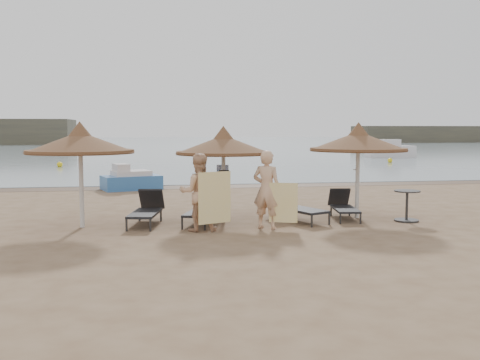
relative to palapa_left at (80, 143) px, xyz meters
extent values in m
plane|color=#896D53|center=(3.59, -0.56, -2.06)|extent=(160.00, 160.00, 0.00)
cube|color=gray|center=(3.59, 79.44, -2.05)|extent=(200.00, 140.00, 0.03)
cube|color=brown|center=(3.59, 8.84, -2.06)|extent=(200.00, 1.60, 0.01)
cube|color=brown|center=(58.59, 79.44, -0.56)|extent=(40.00, 8.00, 3.00)
cube|color=silver|center=(21.59, 29.44, -1.56)|extent=(4.00, 1.60, 1.00)
cube|color=silver|center=(21.59, 29.44, -0.81)|extent=(1.50, 1.00, 0.60)
cylinder|color=silver|center=(0.00, 0.00, -1.12)|extent=(0.11, 0.11, 1.89)
cone|color=brown|center=(0.00, 0.00, 0.03)|extent=(2.61, 2.61, 0.50)
cone|color=brown|center=(0.00, 0.00, 0.32)|extent=(0.63, 0.63, 0.41)
cylinder|color=brown|center=(0.00, 0.00, -0.21)|extent=(2.56, 2.56, 0.09)
cylinder|color=silver|center=(3.54, 0.41, -1.15)|extent=(0.10, 0.10, 1.82)
cone|color=brown|center=(3.54, 0.41, -0.06)|extent=(2.51, 2.51, 0.48)
cone|color=brown|center=(3.54, 0.41, 0.23)|extent=(0.61, 0.61, 0.39)
cylinder|color=brown|center=(3.54, 0.41, -0.28)|extent=(2.46, 2.46, 0.09)
cylinder|color=silver|center=(7.16, 0.25, -1.12)|extent=(0.11, 0.11, 1.89)
cone|color=brown|center=(7.16, 0.25, 0.03)|extent=(2.61, 2.61, 0.50)
cone|color=brown|center=(7.16, 0.25, 0.32)|extent=(0.63, 0.63, 0.41)
cylinder|color=brown|center=(7.16, 0.25, -0.21)|extent=(2.56, 2.56, 0.09)
cylinder|color=#2D2D2E|center=(1.09, -0.70, -1.92)|extent=(0.05, 0.05, 0.28)
cylinder|color=#2D2D2E|center=(1.65, -0.81, -1.92)|extent=(0.05, 0.05, 0.28)
cylinder|color=#2D2D2E|center=(1.36, 0.69, -1.92)|extent=(0.05, 0.05, 0.28)
cylinder|color=#2D2D2E|center=(1.91, 0.58, -1.92)|extent=(0.05, 0.05, 0.28)
cube|color=black|center=(1.51, -0.01, -1.75)|extent=(0.90, 1.60, 0.06)
cube|color=black|center=(1.68, 0.86, -1.51)|extent=(0.69, 0.54, 0.57)
cylinder|color=#2D2D2E|center=(2.40, -0.68, -1.92)|extent=(0.05, 0.05, 0.28)
cylinder|color=#2D2D2E|center=(2.93, -0.87, -1.92)|extent=(0.05, 0.05, 0.28)
cylinder|color=#2D2D2E|center=(2.87, 0.64, -1.92)|extent=(0.05, 0.05, 0.28)
cylinder|color=#2D2D2E|center=(3.40, 0.45, -1.92)|extent=(0.05, 0.05, 0.28)
cube|color=black|center=(2.91, -0.07, -1.75)|extent=(1.09, 1.63, 0.06)
cube|color=black|center=(3.21, 0.76, -1.51)|extent=(0.73, 0.61, 0.57)
cylinder|color=#2D2D2E|center=(5.55, -0.90, -1.92)|extent=(0.05, 0.05, 0.29)
cylinder|color=#2D2D2E|center=(6.08, -0.65, -1.92)|extent=(0.05, 0.05, 0.29)
cylinder|color=#2D2D2E|center=(4.94, 0.43, -1.92)|extent=(0.05, 0.05, 0.29)
cylinder|color=#2D2D2E|center=(5.47, 0.67, -1.92)|extent=(0.05, 0.05, 0.29)
cube|color=black|center=(5.49, -0.07, -1.74)|extent=(1.24, 1.69, 0.06)
cube|color=black|center=(5.11, 0.76, -1.49)|extent=(0.77, 0.67, 0.59)
cylinder|color=#2D2D2E|center=(6.40, -0.57, -1.93)|extent=(0.05, 0.05, 0.26)
cylinder|color=#2D2D2E|center=(6.91, -0.64, -1.93)|extent=(0.05, 0.05, 0.26)
cylinder|color=#2D2D2E|center=(6.59, 0.70, -1.93)|extent=(0.05, 0.05, 0.26)
cylinder|color=#2D2D2E|center=(7.09, 0.62, -1.93)|extent=(0.05, 0.05, 0.26)
cube|color=black|center=(6.75, 0.07, -1.78)|extent=(0.76, 1.44, 0.05)
cube|color=black|center=(6.87, 0.87, -1.56)|extent=(0.62, 0.46, 0.52)
cylinder|color=#2D2D2E|center=(8.25, -0.44, -2.04)|extent=(0.63, 0.63, 0.04)
cylinder|color=#2D2D2E|center=(8.25, -0.44, -1.66)|extent=(0.07, 0.07, 0.76)
cylinder|color=#2D2D2E|center=(8.25, -0.44, -1.27)|extent=(0.67, 0.67, 0.03)
imported|color=#DCAA83|center=(2.77, -0.90, -1.00)|extent=(0.98, 0.64, 2.12)
imported|color=#DCAA83|center=(4.43, -0.88, -0.96)|extent=(1.21, 1.09, 2.20)
cube|color=yellow|center=(3.12, -1.25, -1.23)|extent=(0.79, 0.36, 1.20)
cube|color=yellow|center=(4.78, -1.13, -1.40)|extent=(0.64, 0.27, 0.95)
cube|color=white|center=(3.54, 0.59, -0.80)|extent=(0.32, 0.22, 0.38)
cube|color=black|center=(3.54, 0.25, -0.89)|extent=(0.26, 0.15, 0.35)
cube|color=#3369AE|center=(0.84, 8.27, -1.78)|extent=(2.53, 1.95, 0.56)
cube|color=silver|center=(0.84, 8.27, -1.43)|extent=(1.70, 1.50, 0.25)
cube|color=silver|center=(0.46, 8.14, -1.20)|extent=(0.77, 1.02, 0.35)
sphere|color=yellow|center=(-4.15, 21.73, -1.88)|extent=(0.36, 0.36, 0.36)
sphere|color=yellow|center=(18.53, 22.80, -1.89)|extent=(0.34, 0.34, 0.34)
camera|label=1|loc=(1.76, -13.37, 0.33)|focal=40.00mm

